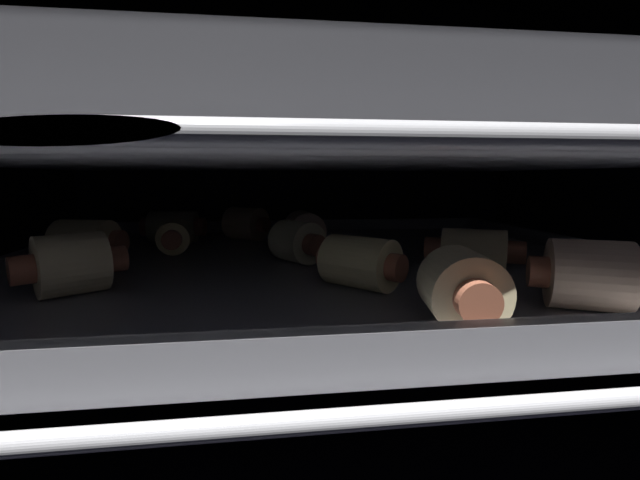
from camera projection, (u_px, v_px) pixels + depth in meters
The scene contains 23 objects.
ground_plane at pixel (325, 440), 32.89cm from camera, with size 52.90×44.65×1.20cm, color black.
oven_wall_back at pixel (300, 174), 51.20cm from camera, with size 52.90×1.20×39.72cm, color black.
oven_rack_lower at pixel (325, 274), 30.96cm from camera, with size 48.20×41.40×0.69cm.
baking_tray_lower at pixel (325, 263), 30.84cm from camera, with size 40.84×35.37×1.89cm.
pig_in_blanket_lower_0 at pixel (473, 250), 26.82cm from camera, with size 5.92×4.16×2.68cm.
pig_in_blanket_lower_1 at pixel (246, 224), 40.31cm from camera, with size 4.69×4.48×3.06cm.
pig_in_blanket_lower_2 at pixel (71, 264), 21.43cm from camera, with size 5.07×4.32×3.11cm.
pig_in_blanket_lower_3 at pixel (88, 242), 28.86cm from camera, with size 5.26×3.97×3.10cm.
pig_in_blanket_lower_4 at pixel (462, 289), 16.85cm from camera, with size 3.48×4.64×3.06cm.
pig_in_blanket_lower_5 at pixel (304, 230), 35.78cm from camera, with size 3.39×5.67×3.03cm.
pig_in_blanket_lower_6 at pixel (588, 275), 18.95cm from camera, with size 5.00×4.26×3.16cm.
pig_in_blanket_lower_7 at pixel (174, 227), 38.98cm from camera, with size 5.84×3.27×2.82cm.
pig_in_blanket_lower_8 at pixel (297, 242), 29.60cm from camera, with size 4.03×4.71×2.89cm.
pig_in_blanket_lower_9 at pixel (360, 262), 22.73cm from camera, with size 4.56×4.63×2.77cm.
pig_in_blanket_lower_10 at pixel (176, 236), 33.77cm from camera, with size 2.70×4.94×2.51cm.
oven_rack_upper at pixel (325, 161), 29.77cm from camera, with size 48.26×41.40×0.75cm.
baking_tray_upper at pixel (325, 146), 29.62cm from camera, with size 40.84×35.37×2.78cm.
pig_in_blanket_upper_0 at pixel (172, 126), 33.45cm from camera, with size 4.59×6.16×3.27cm.
pig_in_blanket_upper_1 at pixel (85, 121), 30.22cm from camera, with size 5.32×4.19×3.21cm.
pig_in_blanket_upper_2 at pixel (289, 135), 40.93cm from camera, with size 5.40×4.74×3.38cm.
pig_in_blanket_upper_3 at pixel (378, 136), 38.06cm from camera, with size 5.96×4.73×2.63cm.
pig_in_blanket_upper_5 at pixel (219, 76), 16.12cm from camera, with size 3.89×5.64×2.87cm.
pig_in_blanket_upper_6 at pixel (364, 126), 33.12cm from camera, with size 4.84×5.45×3.24cm.
Camera 1 is at (-4.25, -29.96, 19.56)cm, focal length 23.90 mm.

